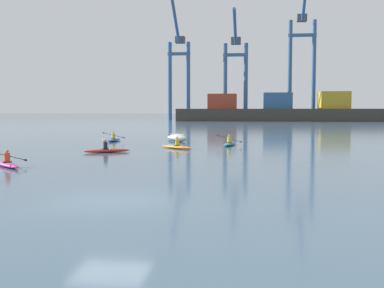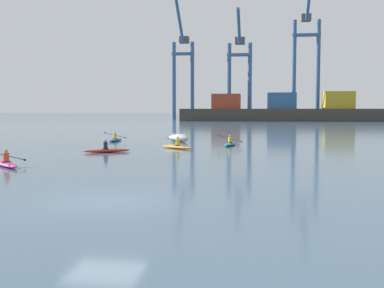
% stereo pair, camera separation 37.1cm
% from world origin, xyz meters
% --- Properties ---
extents(ground_plane, '(800.00, 800.00, 0.00)m').
position_xyz_m(ground_plane, '(0.00, 0.00, 0.00)').
color(ground_plane, '#425B70').
extents(container_barge, '(54.30, 10.80, 7.91)m').
position_xyz_m(container_barge, '(11.24, 116.81, 2.72)').
color(container_barge, '#38332D').
rests_on(container_barge, ground).
extents(gantry_crane_west, '(6.86, 17.69, 34.95)m').
position_xyz_m(gantry_crane_west, '(-17.95, 128.90, 16.53)').
color(gantry_crane_west, '#335684').
rests_on(gantry_crane_west, ground).
extents(gantry_crane_west_mid, '(7.19, 16.09, 30.10)m').
position_xyz_m(gantry_crane_west_mid, '(-0.65, 124.79, 15.33)').
color(gantry_crane_west_mid, '#335684').
rests_on(gantry_crane_west_mid, ground).
extents(gantry_crane_east_mid, '(8.00, 15.34, 39.63)m').
position_xyz_m(gantry_crane_east_mid, '(18.44, 127.06, 19.13)').
color(gantry_crane_east_mid, '#335684').
rests_on(gantry_crane_east_mid, ground).
extents(capsized_dinghy, '(2.72, 2.48, 0.76)m').
position_xyz_m(capsized_dinghy, '(-2.48, 29.60, 0.35)').
color(capsized_dinghy, beige).
rests_on(capsized_dinghy, ground).
extents(kayak_blue, '(2.25, 3.42, 0.95)m').
position_xyz_m(kayak_blue, '(-8.65, 29.33, 0.17)').
color(kayak_blue, '#2856B2').
rests_on(kayak_blue, ground).
extents(kayak_red, '(3.23, 2.25, 0.95)m').
position_xyz_m(kayak_red, '(-5.68, 17.65, 0.17)').
color(kayak_red, red).
rests_on(kayak_red, ground).
extents(kayak_orange, '(3.01, 2.62, 0.97)m').
position_xyz_m(kayak_orange, '(-1.27, 21.70, 0.17)').
color(kayak_orange, orange).
rests_on(kayak_orange, ground).
extents(kayak_magenta, '(2.86, 2.80, 1.00)m').
position_xyz_m(kayak_magenta, '(-8.37, 8.61, 0.17)').
color(kayak_magenta, '#C13384').
rests_on(kayak_magenta, ground).
extents(kayak_teal, '(2.21, 3.45, 0.95)m').
position_xyz_m(kayak_teal, '(2.72, 25.39, 0.17)').
color(kayak_teal, teal).
rests_on(kayak_teal, ground).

